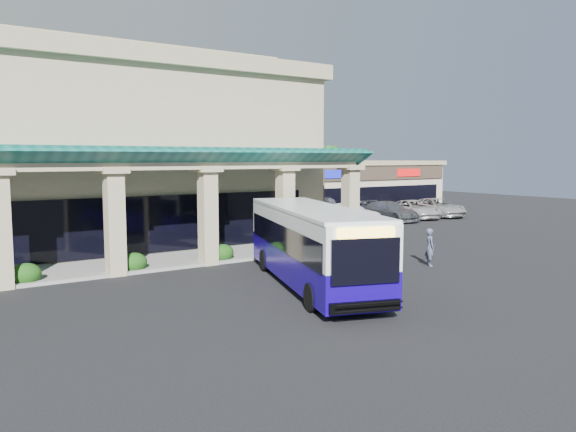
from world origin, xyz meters
TOP-DOWN VIEW (x-y plane):
  - ground at (0.00, 0.00)m, footprint 110.00×110.00m
  - main_building at (-8.00, 16.00)m, footprint 30.80×14.80m
  - arcade at (-8.00, 6.80)m, footprint 30.00×6.20m
  - strip_mall at (18.00, 24.00)m, footprint 22.50×12.50m
  - palm_0 at (8.50, 11.00)m, footprint 2.40×2.40m
  - palm_1 at (9.50, 14.00)m, footprint 2.40×2.40m
  - broadleaf_tree at (7.50, 19.00)m, footprint 2.60×2.60m
  - transit_bus at (-1.53, -1.20)m, footprint 6.30×11.71m
  - pedestrian at (5.65, -1.06)m, footprint 0.69×0.79m
  - car_silver at (10.47, 14.40)m, footprint 2.03×4.82m
  - car_white at (13.40, 13.99)m, footprint 3.28×5.28m
  - car_red at (17.87, 14.05)m, footprint 2.33×5.54m
  - car_gray at (21.10, 14.28)m, footprint 3.84×6.04m
  - car_extra at (23.84, 14.18)m, footprint 3.65×6.15m

SIDE VIEW (x-z plane):
  - ground at x=0.00m, z-range 0.00..0.00m
  - car_gray at x=21.10m, z-range 0.00..1.55m
  - car_red at x=17.87m, z-range 0.00..1.60m
  - car_extra at x=23.84m, z-range 0.00..1.60m
  - car_silver at x=10.47m, z-range 0.00..1.63m
  - car_white at x=13.40m, z-range 0.00..1.64m
  - pedestrian at x=5.65m, z-range 0.00..1.81m
  - transit_bus at x=-1.53m, z-range 0.00..3.21m
  - broadleaf_tree at x=7.50m, z-range 0.00..4.81m
  - strip_mall at x=18.00m, z-range 0.00..4.90m
  - arcade at x=-8.00m, z-range 0.00..5.70m
  - palm_1 at x=9.50m, z-range 0.00..5.80m
  - palm_0 at x=8.50m, z-range 0.00..6.60m
  - main_building at x=-8.00m, z-range 0.00..11.35m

